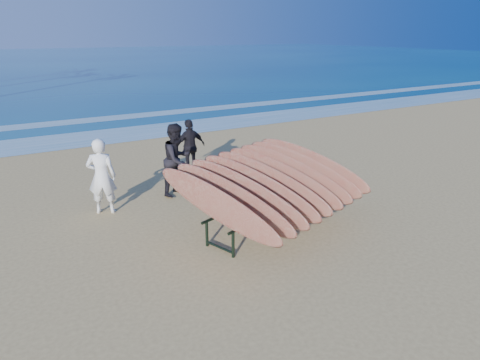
{
  "coord_description": "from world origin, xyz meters",
  "views": [
    {
      "loc": [
        -4.06,
        -6.22,
        3.79
      ],
      "look_at": [
        0.0,
        0.8,
        0.95
      ],
      "focal_mm": 32.0,
      "sensor_mm": 36.0,
      "label": 1
    }
  ],
  "objects_px": {
    "surfboard_rack": "(270,182)",
    "person_dark_b": "(190,147)",
    "person_white": "(102,176)",
    "person_dark_a": "(177,159)"
  },
  "relations": [
    {
      "from": "person_dark_b",
      "to": "person_dark_a",
      "type": "bearing_deg",
      "value": 51.66
    },
    {
      "from": "person_dark_a",
      "to": "person_white",
      "type": "bearing_deg",
      "value": 155.6
    },
    {
      "from": "person_white",
      "to": "person_dark_a",
      "type": "relative_size",
      "value": 0.96
    },
    {
      "from": "person_white",
      "to": "person_dark_a",
      "type": "xyz_separation_m",
      "value": [
        1.84,
        0.25,
        0.04
      ]
    },
    {
      "from": "person_white",
      "to": "person_dark_b",
      "type": "xyz_separation_m",
      "value": [
        2.76,
        1.6,
        -0.08
      ]
    },
    {
      "from": "surfboard_rack",
      "to": "person_dark_b",
      "type": "xyz_separation_m",
      "value": [
        -0.0,
        3.96,
        -0.17
      ]
    },
    {
      "from": "surfboard_rack",
      "to": "person_white",
      "type": "bearing_deg",
      "value": 120.53
    },
    {
      "from": "person_white",
      "to": "person_dark_b",
      "type": "height_order",
      "value": "person_white"
    },
    {
      "from": "person_dark_a",
      "to": "person_dark_b",
      "type": "relative_size",
      "value": 1.15
    },
    {
      "from": "person_white",
      "to": "person_dark_a",
      "type": "height_order",
      "value": "person_dark_a"
    }
  ]
}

